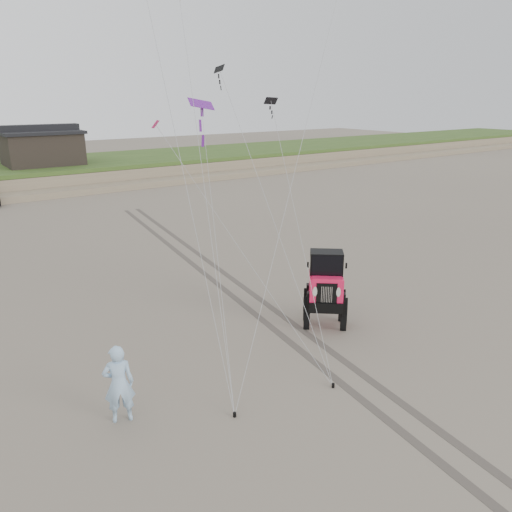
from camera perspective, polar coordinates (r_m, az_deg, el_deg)
name	(u,v)px	position (r m, az deg, el deg)	size (l,w,h in m)	color
ground	(309,373)	(14.40, 6.13, -13.16)	(160.00, 160.00, 0.00)	#6B6054
dune_ridge	(19,176)	(47.80, -25.43, 8.24)	(160.00, 14.25, 1.73)	#7A6B54
cabin	(42,147)	(47.43, -23.30, 11.41)	(6.40, 5.40, 3.35)	black
jeep	(325,297)	(16.73, 7.92, -4.70)	(2.37, 5.50, 2.05)	#FB1A4E
man	(119,384)	(12.43, -15.41, -13.90)	(0.72, 0.47, 1.97)	#95BDE7
kite_flock	(219,47)	(20.35, -4.27, 22.71)	(7.19, 6.23, 7.48)	#CB195F
stake_main	(235,415)	(12.63, -2.46, -17.66)	(0.08, 0.08, 0.12)	black
stake_aux	(333,385)	(13.82, 8.81, -14.42)	(0.08, 0.08, 0.12)	black
tire_tracks	(220,278)	(21.31, -4.12, -2.48)	(5.22, 29.74, 0.01)	#4C443D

